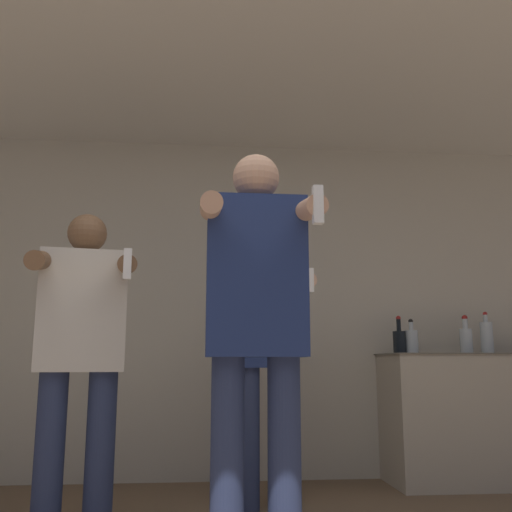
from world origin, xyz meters
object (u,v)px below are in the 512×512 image
Objects in this scene: bottle_clear_vodka at (412,341)px; person_man_side at (81,347)px; bottle_red_label at (399,340)px; bottle_dark_rum at (487,337)px; person_spectator_back at (264,350)px; person_woman_foreground at (256,323)px; bottle_short_whiskey at (466,339)px.

bottle_clear_vodka is 2.38m from person_man_side.
bottle_dark_rum is at bearing -0.00° from bottle_red_label.
person_spectator_back is at bearing -154.91° from bottle_clear_vodka.
person_woman_foreground is at bearing -124.19° from bottle_red_label.
person_spectator_back is at bearing -152.99° from bottle_red_label.
person_man_side reaches higher than bottle_clear_vodka.
person_spectator_back is at bearing 82.54° from person_woman_foreground.
bottle_dark_rum is (0.66, -0.00, 0.03)m from bottle_red_label.
bottle_red_label is 2.30m from person_man_side.
person_man_side is at bearing -151.47° from bottle_clear_vodka.
person_man_side reaches higher than bottle_short_whiskey.
bottle_clear_vodka is at bearing 53.82° from person_woman_foreground.
bottle_clear_vodka is at bearing 180.00° from bottle_dark_rum.
bottle_short_whiskey reaches higher than bottle_red_label.
person_woman_foreground is 1.04× the size of person_spectator_back.
person_man_side is 1.15m from person_spectator_back.
bottle_short_whiskey is 0.16× the size of person_woman_foreground.
bottle_short_whiskey is 2.75m from person_man_side.
bottle_clear_vodka is 0.16× the size of person_man_side.
bottle_dark_rum is 0.18× the size of person_woman_foreground.
bottle_red_label is 0.50m from bottle_short_whiskey.
person_man_side is at bearing -150.38° from bottle_red_label.
person_man_side is (-2.09, -1.14, -0.08)m from bottle_clear_vodka.
person_man_side is (-2.00, -1.14, -0.09)m from bottle_red_label.
bottle_short_whiskey is (0.50, -0.00, 0.01)m from bottle_red_label.
bottle_clear_vodka is 2.17m from person_woman_foreground.
bottle_dark_rum is 1.09× the size of bottle_short_whiskey.
bottle_clear_vodka is 0.81× the size of bottle_dark_rum.
person_woman_foreground is 1.24m from person_spectator_back.
bottle_red_label is 2.12m from person_woman_foreground.
bottle_dark_rum reaches higher than bottle_short_whiskey.
person_man_side is (-2.66, -1.14, -0.11)m from bottle_dark_rum.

